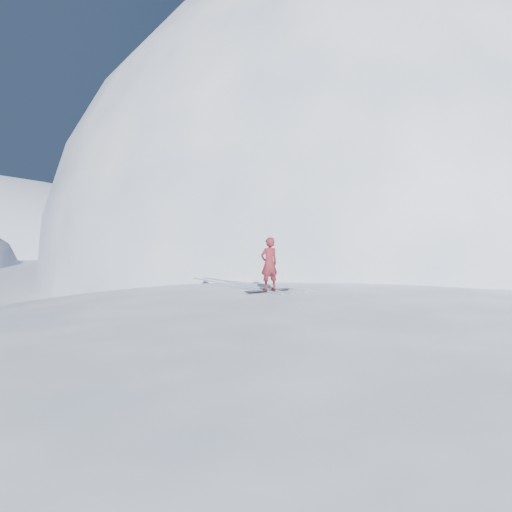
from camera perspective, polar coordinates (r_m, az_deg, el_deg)
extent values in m
plane|color=white|center=(12.99, 13.17, -16.56)|extent=(400.00, 400.00, 0.00)
ellipsoid|color=white|center=(15.85, 9.10, -12.89)|extent=(36.00, 28.00, 4.80)
ellipsoid|color=white|center=(46.50, 14.26, -2.44)|extent=(60.00, 56.00, 56.00)
ellipsoid|color=white|center=(34.69, 5.33, -4.18)|extent=(28.00, 24.00, 18.00)
ellipsoid|color=white|center=(9.43, 0.62, -24.33)|extent=(6.00, 5.40, 0.80)
ellipsoid|color=white|center=(17.09, -5.35, -11.69)|extent=(7.00, 6.30, 1.00)
ellipsoid|color=white|center=(20.44, 21.60, -9.45)|extent=(4.00, 3.60, 0.60)
cube|color=black|center=(15.06, 1.65, -4.31)|extent=(1.70, 0.47, 0.03)
imported|color=maroon|center=(14.97, 1.65, -0.97)|extent=(0.67, 0.47, 1.73)
cube|color=silver|center=(16.67, -3.03, -3.58)|extent=(1.04, 5.93, 0.04)
cube|color=silver|center=(16.82, -1.79, -3.52)|extent=(0.87, 5.95, 0.04)
cube|color=silver|center=(16.93, -0.98, -3.48)|extent=(1.59, 5.82, 0.04)
cube|color=silver|center=(17.03, -0.20, -3.44)|extent=(2.17, 5.64, 0.04)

